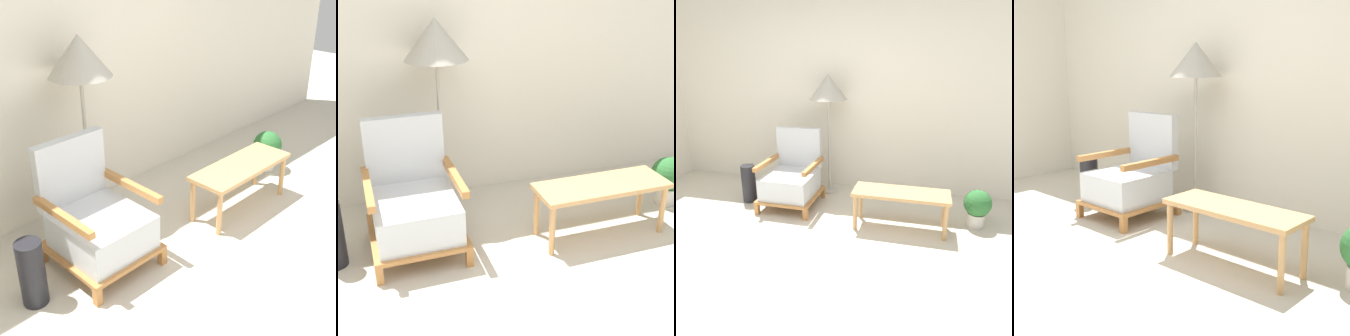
% 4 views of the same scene
% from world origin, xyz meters
% --- Properties ---
extents(wall_back, '(8.00, 0.06, 2.70)m').
position_xyz_m(wall_back, '(0.00, 2.33, 1.35)').
color(wall_back, silver).
rests_on(wall_back, ground_plane).
extents(armchair, '(0.65, 0.70, 0.91)m').
position_xyz_m(armchair, '(-0.44, 1.50, 0.34)').
color(armchair, '#B2753D').
rests_on(armchair, ground_plane).
extents(floor_lamp, '(0.48, 0.48, 1.55)m').
position_xyz_m(floor_lamp, '(-0.12, 2.01, 1.36)').
color(floor_lamp, '#B7B2A8').
rests_on(floor_lamp, ground_plane).
extents(coffee_table, '(0.99, 0.36, 0.42)m').
position_xyz_m(coffee_table, '(0.89, 1.22, 0.36)').
color(coffee_table, tan).
rests_on(coffee_table, ground_plane).
extents(potted_plant, '(0.29, 0.29, 0.41)m').
position_xyz_m(potted_plant, '(1.69, 1.46, 0.24)').
color(potted_plant, beige).
rests_on(potted_plant, ground_plane).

